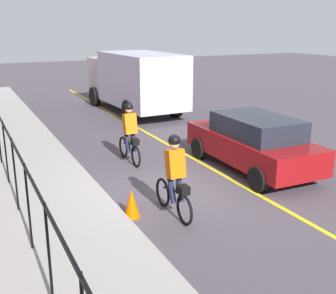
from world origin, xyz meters
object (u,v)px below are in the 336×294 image
(cyclist_follow, at_px, (175,177))
(patrol_sedan, at_px, (253,142))
(cyclist_lead, at_px, (130,133))
(traffic_cone_near, at_px, (132,203))
(box_truck_background, at_px, (135,79))

(cyclist_follow, bearing_deg, patrol_sedan, -61.91)
(cyclist_lead, relative_size, patrol_sedan, 0.41)
(cyclist_follow, xyz_separation_m, traffic_cone_near, (0.38, 0.84, -0.60))
(box_truck_background, xyz_separation_m, traffic_cone_near, (-10.50, 4.30, -1.24))
(box_truck_background, distance_m, traffic_cone_near, 11.41)
(cyclist_lead, distance_m, box_truck_background, 7.63)
(cyclist_follow, distance_m, patrol_sedan, 3.82)
(cyclist_lead, relative_size, traffic_cone_near, 2.94)
(patrol_sedan, distance_m, box_truck_background, 9.12)
(cyclist_lead, xyz_separation_m, box_truck_background, (6.99, -2.97, 0.64))
(cyclist_lead, bearing_deg, cyclist_follow, 173.10)
(patrol_sedan, bearing_deg, box_truck_background, 0.43)
(patrol_sedan, distance_m, traffic_cone_near, 4.48)
(cyclist_follow, bearing_deg, traffic_cone_near, 66.27)
(traffic_cone_near, bearing_deg, patrol_sedan, -71.58)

